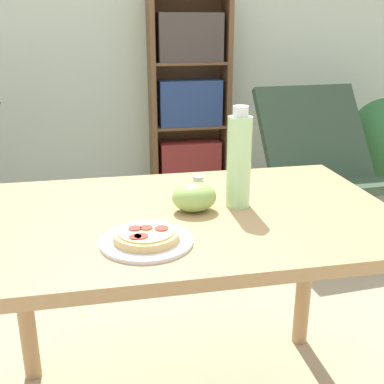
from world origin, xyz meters
The scene contains 9 objects.
wall_back centered at (0.00, 2.62, 1.30)m, with size 8.00×0.05×2.60m.
dining_table centered at (-0.04, 0.09, 0.63)m, with size 1.18×0.75×0.74m.
pizza_on_plate centered at (-0.17, -0.09, 0.76)m, with size 0.23×0.23×0.04m.
grape_bunch centered at (-0.02, 0.10, 0.78)m, with size 0.13×0.10×0.08m.
drink_bottle centered at (0.12, 0.11, 0.88)m, with size 0.07×0.07×0.29m.
salt_shaker centered at (0.02, 0.21, 0.77)m, with size 0.03×0.03×0.07m.
lounge_chair_far centered at (1.04, 1.38, 0.29)m, with size 0.72×0.80×0.88m.
bookshelf centered at (0.43, 2.47, 0.69)m, with size 0.60×0.25×1.46m.
potted_plant_floor centered at (1.75, 1.91, 0.42)m, with size 0.54×0.46×0.75m.
Camera 1 is at (-0.27, -1.15, 1.25)m, focal length 45.00 mm.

